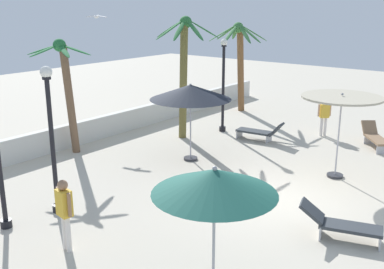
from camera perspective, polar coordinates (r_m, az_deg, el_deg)
The scene contains 16 objects.
ground_plane at distance 13.22m, azimuth 10.57°, elevation -8.11°, with size 56.00×56.00×0.00m, color beige.
boundary_wall at distance 18.46m, azimuth -13.97°, elevation 0.15°, with size 25.20×0.30×0.90m, color silver.
patio_umbrella_0 at distance 7.30m, azimuth 2.82°, elevation -6.08°, with size 2.04×2.04×2.88m.
patio_umbrella_1 at distance 15.68m, azimuth -0.18°, elevation 5.27°, with size 2.80×2.80×2.72m.
patio_umbrella_2 at distance 14.76m, azimuth 18.08°, elevation 3.82°, with size 2.44×2.44×2.71m.
palm_tree_0 at distance 23.16m, azimuth 5.94°, elevation 9.83°, with size 2.93×2.93×4.47m.
palm_tree_1 at distance 18.45m, azimuth -0.99°, elevation 8.98°, with size 2.66×2.64×4.87m.
palm_tree_2 at distance 16.91m, azimuth -15.35°, elevation 6.31°, with size 2.28×2.04×4.18m.
lamp_post_0 at distance 12.17m, azimuth -17.04°, elevation -0.13°, with size 0.30×0.30×3.87m.
lamp_post_1 at distance 19.49m, azimuth 3.90°, elevation 6.34°, with size 0.29×0.29×3.93m.
lounge_chair_0 at distance 11.41m, azimuth 17.90°, elevation -10.51°, with size 1.08×1.96×0.84m.
lounge_chair_1 at distance 18.60m, azimuth 8.44°, elevation 0.37°, with size 0.78×1.94×0.83m.
lounge_chair_2 at distance 18.98m, azimuth 21.82°, elevation -0.31°, with size 1.83×1.59×0.84m.
guest_0 at distance 19.73m, azimuth 16.10°, elevation 2.48°, with size 0.42×0.43×1.56m.
guest_1 at distance 10.53m, azimuth -15.56°, elevation -8.83°, with size 0.29×0.55×1.68m.
seagull_2 at distance 21.05m, azimuth -11.78°, elevation 14.14°, with size 0.43×1.02×0.14m.
Camera 1 is at (-10.81, -5.43, 5.34)m, focal length 42.95 mm.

